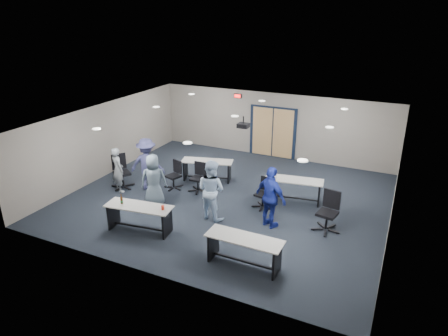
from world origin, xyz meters
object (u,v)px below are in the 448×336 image
at_px(chair_back_c, 263,193).
at_px(person_lightblue, 211,190).
at_px(table_front_left, 139,213).
at_px(table_back_left, 207,167).
at_px(person_plaid, 154,180).
at_px(table_front_right, 244,247).
at_px(chair_loose_right, 327,212).
at_px(person_navy, 271,198).
at_px(chair_back_a, 173,175).
at_px(chair_loose_left, 122,172).
at_px(person_back, 147,164).
at_px(chair_back_b, 198,178).
at_px(person_gray, 118,170).
at_px(table_back_right, 294,186).

relative_size(chair_back_c, person_lightblue, 0.53).
height_order(table_front_left, table_back_left, table_front_left).
bearing_deg(person_plaid, table_front_right, 126.67).
xyz_separation_m(chair_loose_right, person_navy, (-1.52, -0.45, 0.33)).
relative_size(chair_back_a, person_plaid, 0.59).
height_order(chair_loose_left, person_back, person_back).
bearing_deg(person_back, chair_loose_left, 3.58).
xyz_separation_m(chair_back_b, person_plaid, (-0.77, -1.45, 0.34)).
xyz_separation_m(person_gray, person_navy, (5.47, -0.07, 0.13)).
height_order(table_front_left, table_back_right, table_front_left).
bearing_deg(chair_back_a, table_back_right, 29.31).
relative_size(chair_back_b, chair_back_c, 1.03).
distance_m(person_gray, person_navy, 5.47).
relative_size(chair_back_a, chair_loose_right, 0.85).
bearing_deg(table_front_right, person_plaid, 155.06).
relative_size(chair_back_a, person_back, 0.54).
relative_size(person_plaid, person_lightblue, 0.92).
xyz_separation_m(chair_loose_left, person_plaid, (1.76, -0.59, 0.25)).
bearing_deg(table_back_left, person_gray, -152.49).
bearing_deg(table_front_left, person_gray, 132.42).
distance_m(table_front_left, chair_back_b, 3.00).
height_order(table_back_right, person_plaid, person_plaid).
xyz_separation_m(person_gray, person_back, (0.78, 0.60, 0.13)).
distance_m(chair_back_c, person_back, 4.13).
relative_size(person_plaid, person_back, 0.92).
height_order(person_gray, person_plaid, person_plaid).
height_order(chair_back_b, person_plaid, person_plaid).
distance_m(table_back_left, chair_loose_left, 3.02).
bearing_deg(chair_back_b, chair_back_a, -172.03).
height_order(chair_back_c, person_plaid, person_plaid).
height_order(chair_back_b, person_lightblue, person_lightblue).
height_order(person_navy, person_back, same).
bearing_deg(table_front_left, table_front_right, -12.72).
bearing_deg(chair_back_c, chair_back_b, -172.84).
height_order(table_front_right, person_back, person_back).
bearing_deg(chair_back_a, chair_back_c, 16.89).
bearing_deg(chair_loose_right, chair_loose_left, -168.99).
relative_size(person_gray, person_back, 0.86).
height_order(chair_loose_left, person_plaid, person_plaid).
relative_size(chair_loose_left, person_plaid, 0.70).
height_order(chair_back_a, person_back, person_back).
bearing_deg(table_back_left, table_back_right, -21.67).
bearing_deg(person_navy, chair_loose_right, -139.02).
relative_size(person_lightblue, person_back, 1.00).
relative_size(chair_loose_left, person_back, 0.65).
distance_m(table_front_left, person_back, 2.87).
bearing_deg(person_plaid, person_navy, 155.64).
xyz_separation_m(table_front_left, chair_back_c, (2.65, 2.79, -0.05)).
relative_size(table_front_right, chair_back_c, 1.94).
height_order(chair_back_a, chair_back_c, chair_back_a).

